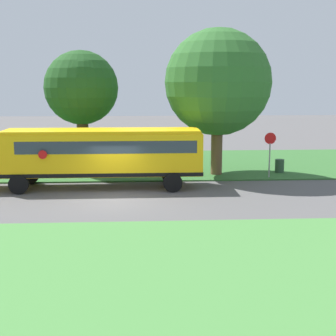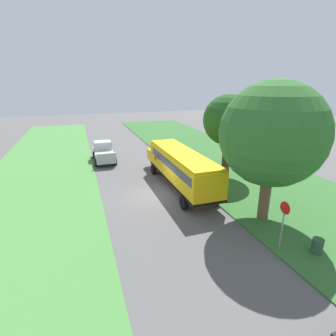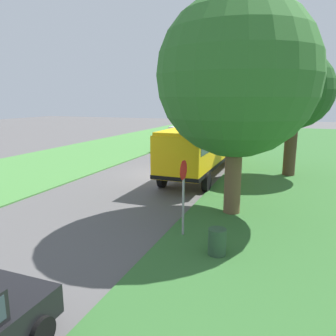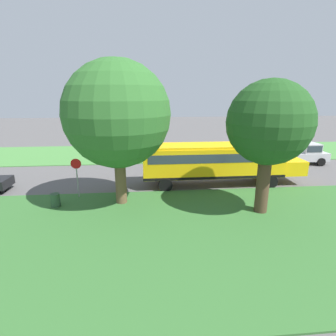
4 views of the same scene
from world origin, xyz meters
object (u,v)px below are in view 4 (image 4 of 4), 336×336
object	(u,v)px
school_bus	(216,160)
oak_tree_roadside_mid	(116,113)
trash_bin	(55,201)
stop_sign	(77,173)
oak_tree_beside_bus	(268,121)
pickup_truck	(302,153)

from	to	relation	value
school_bus	oak_tree_roadside_mid	xyz separation A→B (m)	(-3.16, 7.01, 3.83)
trash_bin	school_bus	bearing A→B (deg)	-72.84
trash_bin	oak_tree_roadside_mid	bearing A→B (deg)	-86.71
school_bus	stop_sign	size ratio (longest dim) A/B	4.53
school_bus	oak_tree_roadside_mid	bearing A→B (deg)	114.29
oak_tree_beside_bus	pickup_truck	bearing A→B (deg)	-40.61
oak_tree_beside_bus	trash_bin	bearing A→B (deg)	82.29
stop_sign	pickup_truck	bearing A→B (deg)	-70.14
school_bus	stop_sign	distance (m)	10.10
oak_tree_beside_bus	oak_tree_roadside_mid	distance (m)	8.59
oak_tree_beside_bus	trash_bin	xyz separation A→B (m)	(1.67, 12.34, -4.91)
school_bus	stop_sign	xyz separation A→B (m)	(-1.93, 9.91, -0.19)
oak_tree_roadside_mid	stop_sign	world-z (taller)	oak_tree_roadside_mid
oak_tree_beside_bus	school_bus	bearing A→B (deg)	15.07
pickup_truck	trash_bin	bearing A→B (deg)	112.37
oak_tree_roadside_mid	stop_sign	xyz separation A→B (m)	(1.23, 2.91, -4.02)
oak_tree_roadside_mid	stop_sign	size ratio (longest dim) A/B	3.22
school_bus	trash_bin	distance (m)	11.58
oak_tree_beside_bus	trash_bin	world-z (taller)	oak_tree_beside_bus
oak_tree_roadside_mid	trash_bin	distance (m)	6.63
pickup_truck	stop_sign	world-z (taller)	stop_sign
oak_tree_roadside_mid	stop_sign	distance (m)	5.11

